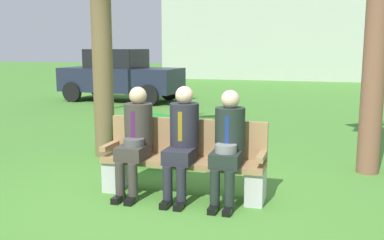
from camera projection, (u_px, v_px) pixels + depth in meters
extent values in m
plane|color=#457F2F|center=(167.00, 198.00, 5.17)|extent=(80.00, 80.00, 0.00)
cube|color=#99754C|center=(182.00, 162.00, 5.19)|extent=(1.94, 0.44, 0.07)
cube|color=#99754C|center=(187.00, 137.00, 5.33)|extent=(1.94, 0.06, 0.45)
cube|color=#99754C|center=(111.00, 146.00, 5.43)|extent=(0.08, 0.44, 0.06)
cube|color=#99754C|center=(262.00, 156.00, 4.91)|extent=(0.08, 0.44, 0.06)
cube|color=#B6B6B6|center=(116.00, 174.00, 5.47)|extent=(0.20, 0.37, 0.38)
cube|color=#B6B6B6|center=(256.00, 186.00, 4.99)|extent=(0.20, 0.37, 0.38)
cube|color=#38332D|center=(133.00, 152.00, 5.17)|extent=(0.32, 0.38, 0.16)
cylinder|color=#38332D|center=(120.00, 181.00, 5.06)|extent=(0.11, 0.11, 0.45)
cylinder|color=#38332D|center=(133.00, 183.00, 5.01)|extent=(0.11, 0.11, 0.45)
cube|color=black|center=(118.00, 199.00, 5.03)|extent=(0.09, 0.22, 0.07)
cube|color=black|center=(131.00, 200.00, 4.99)|extent=(0.09, 0.22, 0.07)
cylinder|color=#38332D|center=(139.00, 124.00, 5.30)|extent=(0.34, 0.34, 0.51)
cube|color=#4C1951|center=(133.00, 125.00, 5.14)|extent=(0.05, 0.01, 0.32)
sphere|color=tan|center=(138.00, 96.00, 5.24)|extent=(0.21, 0.21, 0.21)
cylinder|color=#4A4A4A|center=(134.00, 142.00, 5.12)|extent=(0.24, 0.24, 0.09)
cube|color=#23232D|center=(180.00, 156.00, 5.01)|extent=(0.32, 0.38, 0.16)
cylinder|color=#23232D|center=(168.00, 186.00, 4.90)|extent=(0.11, 0.11, 0.45)
cylinder|color=#23232D|center=(181.00, 187.00, 4.85)|extent=(0.11, 0.11, 0.45)
cube|color=black|center=(166.00, 204.00, 4.87)|extent=(0.09, 0.22, 0.07)
cube|color=black|center=(180.00, 205.00, 4.83)|extent=(0.09, 0.22, 0.07)
cylinder|color=#23232D|center=(184.00, 126.00, 5.13)|extent=(0.34, 0.34, 0.53)
cube|color=olive|center=(180.00, 126.00, 4.97)|extent=(0.05, 0.01, 0.34)
sphere|color=beige|center=(184.00, 95.00, 5.07)|extent=(0.21, 0.21, 0.21)
cube|color=#1E2823|center=(226.00, 159.00, 4.86)|extent=(0.32, 0.38, 0.16)
cylinder|color=#1E2823|center=(215.00, 190.00, 4.75)|extent=(0.11, 0.11, 0.45)
cylinder|color=#1E2823|center=(229.00, 192.00, 4.70)|extent=(0.11, 0.11, 0.45)
cube|color=black|center=(213.00, 209.00, 4.72)|extent=(0.09, 0.22, 0.07)
cube|color=black|center=(228.00, 210.00, 4.68)|extent=(0.09, 0.22, 0.07)
cylinder|color=#1E2823|center=(230.00, 129.00, 4.99)|extent=(0.34, 0.34, 0.50)
cube|color=navy|center=(227.00, 130.00, 4.83)|extent=(0.05, 0.01, 0.32)
sphere|color=beige|center=(230.00, 99.00, 4.93)|extent=(0.21, 0.21, 0.21)
cylinder|color=slate|center=(226.00, 148.00, 4.82)|extent=(0.24, 0.24, 0.09)
cylinder|color=brown|center=(378.00, 15.00, 5.87)|extent=(0.31, 0.31, 4.33)
cylinder|color=brown|center=(101.00, 21.00, 6.83)|extent=(0.32, 0.32, 4.29)
ellipsoid|color=#1B7628|center=(153.00, 137.00, 6.79)|extent=(1.19, 1.09, 0.74)
cube|color=#1E2338|center=(121.00, 80.00, 14.30)|extent=(4.00, 1.83, 0.76)
cube|color=black|center=(117.00, 58.00, 14.24)|extent=(1.79, 1.48, 0.60)
cylinder|color=black|center=(169.00, 90.00, 14.61)|extent=(0.65, 0.18, 0.64)
cylinder|color=black|center=(149.00, 95.00, 13.17)|extent=(0.65, 0.18, 0.64)
cylinder|color=black|center=(98.00, 88.00, 15.55)|extent=(0.65, 0.18, 0.64)
cylinder|color=black|center=(72.00, 92.00, 14.11)|extent=(0.65, 0.18, 0.64)
cylinder|color=black|center=(100.00, 49.00, 11.96)|extent=(0.10, 0.10, 3.36)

